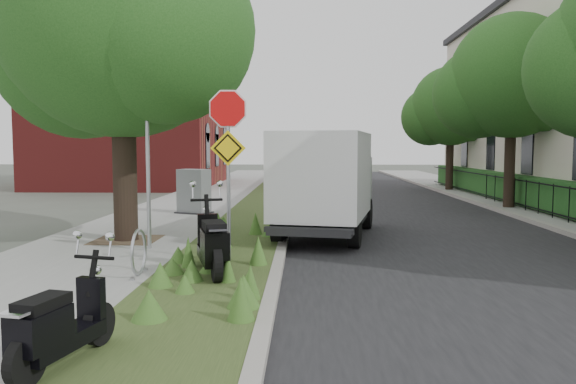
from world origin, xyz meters
The scene contains 20 objects.
ground centered at (0.00, 0.00, 0.00)m, with size 120.00×120.00×0.00m, color #4C5147.
sidewalk_near centered at (-4.25, 10.00, 0.06)m, with size 3.50×60.00×0.12m, color gray.
verge centered at (-1.50, 10.00, 0.06)m, with size 2.00×60.00×0.12m, color #33471E.
kerb_near centered at (-0.50, 10.00, 0.07)m, with size 0.20×60.00×0.13m, color #9E9991.
road centered at (3.00, 10.00, 0.01)m, with size 7.00×60.00×0.01m, color black.
kerb_far centered at (6.50, 10.00, 0.07)m, with size 0.20×60.00×0.13m, color #9E9991.
footpath_far centered at (8.20, 10.00, 0.06)m, with size 3.20×60.00×0.12m, color gray.
street_tree_main centered at (-4.08, 2.86, 4.80)m, with size 6.21×5.54×7.66m.
bare_post centered at (-3.20, 1.80, 2.12)m, with size 0.08×0.08×4.00m.
bike_hoop centered at (-2.70, -0.60, 0.50)m, with size 0.06×0.78×0.77m.
sign_assembly centered at (-1.40, 0.58, 2.33)m, with size 0.94×0.08×3.22m.
fence_far centered at (7.20, 10.00, 0.67)m, with size 0.04×24.00×1.00m.
hedge_far centered at (7.90, 10.00, 0.67)m, with size 1.00×24.00×1.10m, color #1D4418.
brick_building centered at (-9.50, 22.00, 4.21)m, with size 9.40×10.40×8.30m.
far_tree_b centered at (6.94, 10.05, 4.37)m, with size 4.83×4.31×6.56m.
far_tree_c centered at (6.94, 18.04, 3.95)m, with size 4.37×3.89×5.93m.
scooter_near centered at (-1.50, -0.58, 0.56)m, with size 0.74×1.84×0.90m.
scooter_far centered at (-2.34, -4.47, 0.47)m, with size 0.55×1.51×0.73m.
box_truck centered at (0.49, 4.03, 1.40)m, with size 2.73×5.02×2.15m.
utility_cabinet centered at (-3.49, 7.88, 0.78)m, with size 1.22×1.04×1.38m.
Camera 1 is at (-0.02, -9.46, 2.19)m, focal length 35.00 mm.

